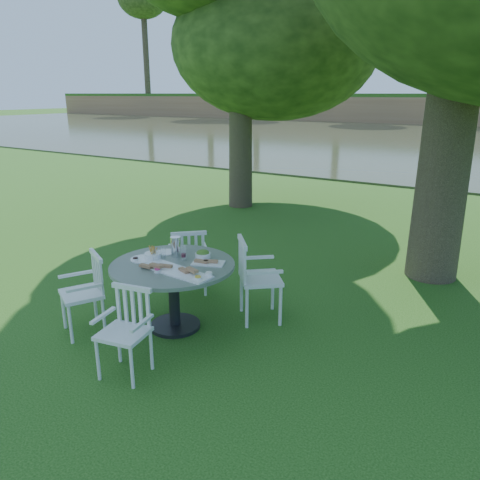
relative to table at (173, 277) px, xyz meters
The scene contains 8 objects.
ground 0.95m from the table, 64.49° to the left, with size 140.00×140.00×0.00m, color #15410D.
table is the anchor object (origin of this frame).
chair_ne 0.89m from the table, 45.73° to the left, with size 0.66×0.66×0.96m.
chair_nw 0.91m from the table, 117.61° to the left, with size 0.61×0.61×0.88m.
chair_sw 0.91m from the table, 143.64° to the right, with size 0.58×0.57×0.87m.
chair_se 0.91m from the table, 77.40° to the right, with size 0.48×0.46×0.82m.
tableware 0.20m from the table, 120.47° to the left, with size 1.11×0.74×0.23m.
river 23.67m from the table, 89.23° to the left, with size 100.00×28.00×0.12m, color #363D24.
Camera 1 is at (2.83, -4.27, 2.51)m, focal length 35.00 mm.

